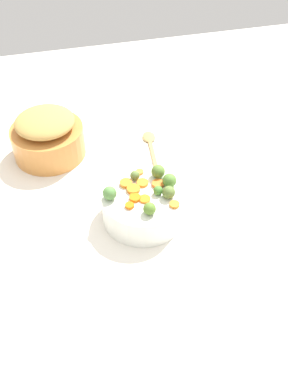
% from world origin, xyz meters
% --- Properties ---
extents(tabletop, '(2.40, 2.40, 0.02)m').
position_xyz_m(tabletop, '(0.00, 0.00, 0.01)').
color(tabletop, white).
rests_on(tabletop, ground).
extents(serving_bowl_carrots, '(0.25, 0.25, 0.09)m').
position_xyz_m(serving_bowl_carrots, '(-0.00, -0.00, 0.07)').
color(serving_bowl_carrots, white).
rests_on(serving_bowl_carrots, tabletop).
extents(metal_pot, '(0.25, 0.25, 0.11)m').
position_xyz_m(metal_pot, '(0.25, -0.38, 0.08)').
color(metal_pot, '#CB813D').
rests_on(metal_pot, tabletop).
extents(stuffing_mound, '(0.21, 0.21, 0.06)m').
position_xyz_m(stuffing_mound, '(0.25, -0.38, 0.16)').
color(stuffing_mound, tan).
rests_on(stuffing_mound, metal_pot).
extents(carrot_slice_0, '(0.04, 0.04, 0.01)m').
position_xyz_m(carrot_slice_0, '(-0.05, -0.03, 0.12)').
color(carrot_slice_0, orange).
rests_on(carrot_slice_0, serving_bowl_carrots).
extents(carrot_slice_1, '(0.05, 0.05, 0.01)m').
position_xyz_m(carrot_slice_1, '(0.04, -0.06, 0.12)').
color(carrot_slice_1, orange).
rests_on(carrot_slice_1, serving_bowl_carrots).
extents(carrot_slice_2, '(0.04, 0.04, 0.01)m').
position_xyz_m(carrot_slice_2, '(-0.08, 0.06, 0.12)').
color(carrot_slice_2, orange).
rests_on(carrot_slice_2, serving_bowl_carrots).
extents(carrot_slice_3, '(0.05, 0.05, 0.01)m').
position_xyz_m(carrot_slice_3, '(-0.01, -0.05, 0.12)').
color(carrot_slice_3, orange).
rests_on(carrot_slice_3, serving_bowl_carrots).
extents(carrot_slice_4, '(0.04, 0.04, 0.01)m').
position_xyz_m(carrot_slice_4, '(0.05, 0.04, 0.12)').
color(carrot_slice_4, orange).
rests_on(carrot_slice_4, serving_bowl_carrots).
extents(carrot_slice_5, '(0.03, 0.03, 0.01)m').
position_xyz_m(carrot_slice_5, '(-0.01, -0.10, 0.12)').
color(carrot_slice_5, orange).
rests_on(carrot_slice_5, serving_bowl_carrots).
extents(carrot_slice_6, '(0.04, 0.04, 0.01)m').
position_xyz_m(carrot_slice_6, '(0.03, 0.01, 0.12)').
color(carrot_slice_6, orange).
rests_on(carrot_slice_6, serving_bowl_carrots).
extents(carrot_slice_7, '(0.06, 0.06, 0.01)m').
position_xyz_m(carrot_slice_7, '(0.02, -0.03, 0.12)').
color(carrot_slice_7, orange).
rests_on(carrot_slice_7, serving_bowl_carrots).
extents(carrot_slice_8, '(0.04, 0.04, 0.01)m').
position_xyz_m(carrot_slice_8, '(-0.00, 0.02, 0.12)').
color(carrot_slice_8, orange).
rests_on(carrot_slice_8, serving_bowl_carrots).
extents(brussels_sprout_0, '(0.04, 0.04, 0.04)m').
position_xyz_m(brussels_sprout_0, '(-0.07, -0.07, 0.14)').
color(brussels_sprout_0, '#5A7C32').
rests_on(brussels_sprout_0, serving_bowl_carrots).
extents(brussels_sprout_1, '(0.04, 0.04, 0.04)m').
position_xyz_m(brussels_sprout_1, '(0.10, -0.01, 0.13)').
color(brussels_sprout_1, '#558741').
rests_on(brussels_sprout_1, serving_bowl_carrots).
extents(brussels_sprout_2, '(0.04, 0.04, 0.04)m').
position_xyz_m(brussels_sprout_2, '(-0.09, -0.02, 0.14)').
color(brussels_sprout_2, '#578435').
rests_on(brussels_sprout_2, serving_bowl_carrots).
extents(brussels_sprout_3, '(0.03, 0.03, 0.03)m').
position_xyz_m(brussels_sprout_3, '(0.01, -0.07, 0.13)').
color(brussels_sprout_3, olive).
rests_on(brussels_sprout_3, serving_bowl_carrots).
extents(brussels_sprout_4, '(0.03, 0.03, 0.03)m').
position_xyz_m(brussels_sprout_4, '(-0.04, 0.01, 0.13)').
color(brussels_sprout_4, '#4A8331').
rests_on(brussels_sprout_4, serving_bowl_carrots).
extents(brussels_sprout_5, '(0.04, 0.04, 0.04)m').
position_xyz_m(brussels_sprout_5, '(-0.00, 0.07, 0.13)').
color(brussels_sprout_5, '#587F2D').
rests_on(brussels_sprout_5, serving_bowl_carrots).
extents(brussels_sprout_6, '(0.04, 0.04, 0.04)m').
position_xyz_m(brussels_sprout_6, '(-0.07, 0.03, 0.13)').
color(brussels_sprout_6, '#5A7233').
rests_on(brussels_sprout_6, serving_bowl_carrots).
extents(wooden_spoon, '(0.06, 0.29, 0.01)m').
position_xyz_m(wooden_spoon, '(-0.11, -0.33, 0.03)').
color(wooden_spoon, tan).
rests_on(wooden_spoon, tabletop).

